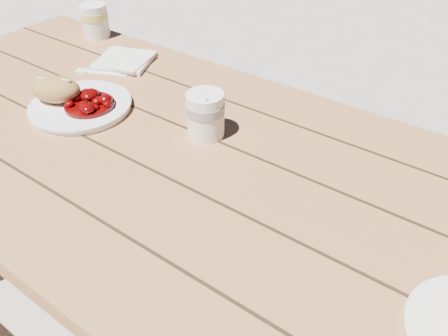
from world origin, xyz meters
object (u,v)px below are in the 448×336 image
Objects in this scene: coffee_cup at (206,115)px; second_cup at (95,21)px; picnic_table at (217,224)px; bread_roll at (56,89)px; main_plate at (81,107)px.

second_cup is at bearing 158.68° from coffee_cup.
picnic_table is 19.33× the size of second_cup.
picnic_table is at bearing 3.09° from bread_roll.
bread_roll is 0.45m from second_cup.
picnic_table is at bearing -43.44° from coffee_cup.
main_plate is 1.99× the size of bread_roll.
coffee_cup reaches higher than bread_roll.
coffee_cup is 1.00× the size of second_cup.
main_plate is 2.33× the size of second_cup.
second_cup is (-0.32, 0.34, 0.04)m from main_plate.
bread_roll is 0.39m from coffee_cup.
bread_roll is at bearing -53.48° from second_cup.
second_cup is (-0.64, 0.25, 0.00)m from coffee_cup.
coffee_cup is (0.37, 0.11, 0.00)m from bread_roll.
picnic_table is at bearing 0.71° from main_plate.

